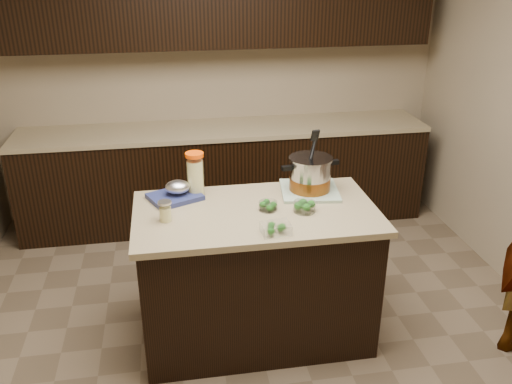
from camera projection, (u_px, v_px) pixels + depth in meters
ground_plane at (256, 332)px, 3.61m from camera, size 4.00×4.00×0.00m
room_shell at (256, 74)px, 2.91m from camera, size 4.04×4.04×2.72m
back_cabinets at (223, 121)px, 4.79m from camera, size 3.60×0.63×2.33m
island at (256, 274)px, 3.42m from camera, size 1.46×0.81×0.90m
dish_towel at (309, 191)px, 3.48m from camera, size 0.40×0.40×0.02m
stock_pot at (310, 176)px, 3.44m from camera, size 0.39×0.32×0.39m
lemonade_pitcher at (195, 176)px, 3.39m from camera, size 0.15×0.15×0.28m
mason_jar at (165, 212)px, 3.09m from camera, size 0.10×0.10×0.13m
broccoli_tub_left at (268, 206)px, 3.24m from camera, size 0.13×0.13×0.05m
broccoli_tub_right at (305, 207)px, 3.21m from camera, size 0.17×0.17×0.06m
broccoli_tub_rect at (276, 229)px, 2.97m from camera, size 0.17×0.13×0.06m
blue_tray at (176, 193)px, 3.37m from camera, size 0.37×0.34×0.11m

